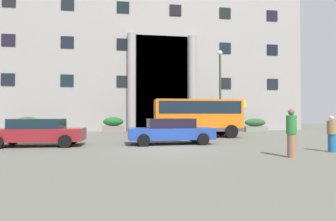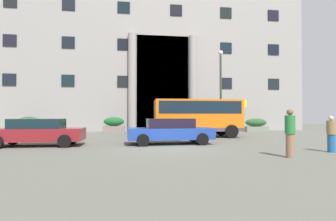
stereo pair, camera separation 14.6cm
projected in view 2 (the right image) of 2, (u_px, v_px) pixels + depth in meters
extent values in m
cube|color=#5E6055|center=(167.00, 148.00, 12.78)|extent=(80.00, 64.00, 0.12)
cube|color=gray|center=(148.00, 34.00, 30.33)|extent=(32.25, 9.00, 21.87)
cube|color=black|center=(163.00, 83.00, 25.97)|extent=(5.12, 0.12, 9.44)
cylinder|color=gray|center=(132.00, 82.00, 25.28)|extent=(0.84, 0.84, 9.44)
cylinder|color=gray|center=(193.00, 83.00, 26.06)|extent=(0.84, 0.84, 9.44)
cube|color=black|center=(9.00, 80.00, 24.02)|extent=(1.19, 0.08, 1.11)
cube|color=black|center=(68.00, 81.00, 24.70)|extent=(1.19, 0.08, 1.11)
cube|color=black|center=(124.00, 81.00, 25.38)|extent=(1.19, 0.08, 1.11)
cube|color=black|center=(226.00, 83.00, 26.73)|extent=(1.19, 0.08, 1.11)
cube|color=black|center=(274.00, 84.00, 27.41)|extent=(1.19, 0.08, 1.11)
cube|color=black|center=(10.00, 40.00, 24.09)|extent=(1.19, 0.08, 1.11)
cube|color=black|center=(68.00, 42.00, 24.77)|extent=(1.19, 0.08, 1.11)
cube|color=black|center=(124.00, 44.00, 25.44)|extent=(1.19, 0.08, 1.11)
cube|color=black|center=(226.00, 48.00, 26.80)|extent=(1.19, 0.08, 1.11)
cube|color=black|center=(273.00, 50.00, 27.47)|extent=(1.19, 0.08, 1.11)
cube|color=black|center=(10.00, 1.00, 24.16)|extent=(1.19, 0.08, 1.11)
cube|color=black|center=(69.00, 4.00, 24.83)|extent=(1.19, 0.08, 1.11)
cube|color=black|center=(124.00, 7.00, 25.51)|extent=(1.19, 0.08, 1.11)
cube|color=black|center=(176.00, 10.00, 26.19)|extent=(1.19, 0.08, 1.11)
cube|color=black|center=(226.00, 13.00, 26.86)|extent=(1.19, 0.08, 1.11)
cube|color=black|center=(273.00, 15.00, 27.54)|extent=(1.19, 0.08, 1.11)
cube|color=orange|center=(197.00, 115.00, 18.64)|extent=(6.05, 2.38, 2.19)
cube|color=black|center=(197.00, 108.00, 18.65)|extent=(5.69, 2.40, 0.84)
cube|color=black|center=(237.00, 110.00, 18.97)|extent=(0.10, 1.90, 1.05)
cube|color=#48404B|center=(197.00, 129.00, 18.62)|extent=(6.05, 2.42, 0.24)
cylinder|color=black|center=(221.00, 130.00, 19.97)|extent=(0.91, 0.30, 0.90)
cylinder|color=black|center=(231.00, 131.00, 17.73)|extent=(0.91, 0.30, 0.90)
cylinder|color=black|center=(166.00, 130.00, 19.50)|extent=(0.91, 0.30, 0.90)
cylinder|color=black|center=(170.00, 132.00, 17.26)|extent=(0.91, 0.30, 0.90)
cylinder|color=#949C1B|center=(244.00, 117.00, 21.28)|extent=(0.08, 0.08, 2.75)
cube|color=yellow|center=(244.00, 103.00, 21.27)|extent=(0.44, 0.03, 0.60)
cube|color=gray|center=(29.00, 130.00, 22.01)|extent=(2.12, 0.84, 0.57)
ellipsoid|color=#224C24|center=(29.00, 122.00, 22.02)|extent=(2.04, 0.76, 0.83)
cube|color=gray|center=(256.00, 129.00, 24.85)|extent=(2.18, 0.89, 0.49)
ellipsoid|color=#275028|center=(256.00, 122.00, 24.86)|extent=(2.09, 0.80, 0.75)
cube|color=slate|center=(171.00, 130.00, 23.42)|extent=(1.45, 0.72, 0.52)
ellipsoid|color=#316E30|center=(171.00, 121.00, 23.44)|extent=(1.39, 0.65, 1.00)
cube|color=gray|center=(114.00, 129.00, 22.93)|extent=(1.83, 0.90, 0.61)
ellipsoid|color=#1A5B26|center=(114.00, 122.00, 22.94)|extent=(1.76, 0.81, 0.77)
cube|color=maroon|center=(38.00, 135.00, 13.14)|extent=(4.43, 1.72, 0.62)
cube|color=black|center=(38.00, 124.00, 13.15)|extent=(2.39, 1.51, 0.48)
cylinder|color=black|center=(73.00, 138.00, 14.18)|extent=(0.62, 0.20, 0.62)
cylinder|color=black|center=(64.00, 141.00, 12.49)|extent=(0.62, 0.20, 0.62)
cylinder|color=black|center=(13.00, 139.00, 13.79)|extent=(0.62, 0.20, 0.62)
cube|color=#1E3D96|center=(170.00, 133.00, 14.10)|extent=(4.59, 1.95, 0.60)
cube|color=black|center=(170.00, 123.00, 14.11)|extent=(2.51, 1.64, 0.50)
cylinder|color=black|center=(193.00, 137.00, 15.22)|extent=(0.63, 0.23, 0.62)
cylinder|color=black|center=(202.00, 139.00, 13.52)|extent=(0.63, 0.23, 0.62)
cylinder|color=black|center=(140.00, 137.00, 14.67)|extent=(0.63, 0.23, 0.62)
cylinder|color=black|center=(143.00, 140.00, 12.97)|extent=(0.63, 0.23, 0.62)
cylinder|color=black|center=(200.00, 136.00, 16.08)|extent=(0.60, 0.26, 0.60)
cylinder|color=black|center=(176.00, 135.00, 16.29)|extent=(0.61, 0.28, 0.60)
cube|color=white|center=(188.00, 131.00, 16.19)|extent=(0.99, 0.49, 0.32)
cube|color=black|center=(185.00, 128.00, 16.22)|extent=(0.55, 0.33, 0.12)
cylinder|color=#A5A5A8|center=(198.00, 126.00, 16.11)|extent=(0.18, 0.54, 0.03)
cylinder|color=#8A654A|center=(290.00, 146.00, 9.55)|extent=(0.30, 0.30, 0.87)
cylinder|color=#267531|center=(290.00, 125.00, 9.56)|extent=(0.36, 0.36, 0.67)
sphere|color=brown|center=(290.00, 112.00, 9.57)|extent=(0.23, 0.23, 0.23)
cylinder|color=#1F5A90|center=(331.00, 143.00, 10.96)|extent=(0.30, 0.30, 0.75)
cylinder|color=olive|center=(331.00, 127.00, 10.97)|extent=(0.36, 0.36, 0.57)
sphere|color=#D8AE8F|center=(331.00, 118.00, 10.98)|extent=(0.20, 0.20, 0.20)
cylinder|color=#343E34|center=(221.00, 94.00, 22.25)|extent=(0.18, 0.18, 6.68)
sphere|color=silver|center=(221.00, 53.00, 22.32)|extent=(0.40, 0.40, 0.40)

